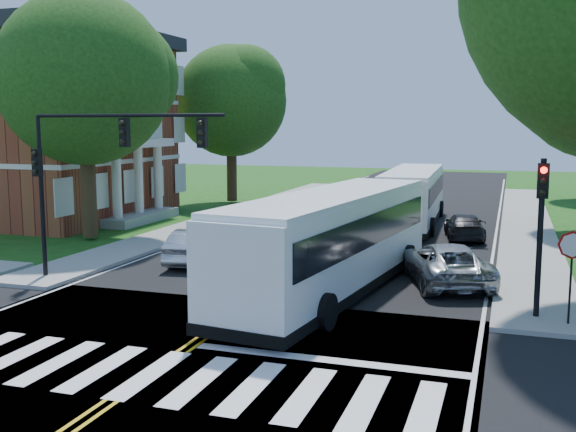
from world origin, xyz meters
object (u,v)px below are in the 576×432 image
at_px(bus_lead, 332,240).
at_px(suv, 446,264).
at_px(hatchback, 196,246).
at_px(signal_nw, 97,157).
at_px(dark_sedan, 464,227).
at_px(bus_follow, 413,196).
at_px(signal_ne, 541,217).

relative_size(bus_lead, suv, 2.51).
bearing_deg(bus_lead, hatchback, -17.25).
relative_size(signal_nw, dark_sedan, 1.71).
bearing_deg(bus_follow, dark_sedan, 126.01).
distance_m(signal_ne, bus_follow, 18.11).
bearing_deg(hatchback, suv, 168.39).
relative_size(signal_nw, hatchback, 1.72).
distance_m(signal_nw, dark_sedan, 17.81).
xyz_separation_m(signal_ne, bus_follow, (-5.82, 17.10, -1.36)).
bearing_deg(suv, bus_follow, -96.23).
bearing_deg(dark_sedan, suv, 80.82).
bearing_deg(hatchback, bus_follow, -126.11).
relative_size(signal_nw, signal_ne, 1.62).
bearing_deg(signal_ne, bus_lead, 167.83).
distance_m(bus_lead, hatchback, 6.98).
xyz_separation_m(signal_nw, hatchback, (1.55, 4.24, -3.68)).
bearing_deg(bus_follow, signal_ne, 106.64).
relative_size(signal_ne, dark_sedan, 1.05).
relative_size(bus_lead, bus_follow, 1.10).
bearing_deg(signal_nw, hatchback, 69.89).
distance_m(bus_lead, bus_follow, 15.76).
bearing_deg(suv, dark_sedan, -108.84).
xyz_separation_m(signal_nw, dark_sedan, (11.23, 13.30, -3.76)).
xyz_separation_m(signal_ne, suv, (-2.82, 3.73, -2.24)).
bearing_deg(dark_sedan, hatchback, 33.87).
height_order(signal_ne, hatchback, signal_ne).
distance_m(suv, dark_sedan, 9.56).
bearing_deg(suv, bus_lead, 16.02).
distance_m(signal_ne, hatchback, 13.39).
height_order(signal_nw, hatchback, signal_nw).
height_order(signal_ne, dark_sedan, signal_ne).
bearing_deg(bus_lead, bus_follow, -84.04).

